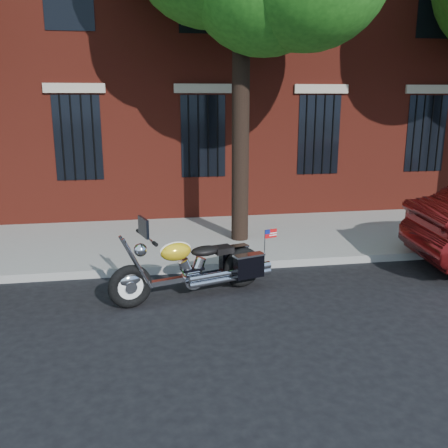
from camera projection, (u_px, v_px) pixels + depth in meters
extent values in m
plane|color=black|center=(245.00, 297.00, 8.04)|extent=(120.00, 120.00, 0.00)
cube|color=gray|center=(230.00, 266.00, 9.34)|extent=(40.00, 0.16, 0.15)
cube|color=gray|center=(214.00, 239.00, 11.13)|extent=(40.00, 3.60, 0.15)
cube|color=maroon|center=(182.00, 7.00, 16.19)|extent=(26.00, 10.00, 12.00)
cube|color=black|center=(203.00, 136.00, 12.38)|extent=(1.10, 0.14, 2.00)
cube|color=#B2A893|center=(203.00, 88.00, 12.07)|extent=(1.40, 0.20, 0.22)
cylinder|color=black|center=(203.00, 137.00, 12.31)|extent=(0.04, 0.04, 2.00)
cylinder|color=black|center=(241.00, 129.00, 10.28)|extent=(0.36, 0.36, 5.00)
torus|color=black|center=(130.00, 286.00, 7.55)|extent=(0.70, 0.35, 0.69)
torus|color=black|center=(243.00, 267.00, 8.40)|extent=(0.70, 0.35, 0.69)
cylinder|color=white|center=(130.00, 286.00, 7.55)|extent=(0.51, 0.21, 0.51)
cylinder|color=white|center=(243.00, 267.00, 8.40)|extent=(0.51, 0.21, 0.51)
ellipsoid|color=white|center=(130.00, 280.00, 7.52)|extent=(0.38, 0.23, 0.20)
ellipsoid|color=yellow|center=(243.00, 261.00, 8.37)|extent=(0.39, 0.24, 0.20)
cube|color=white|center=(189.00, 278.00, 7.98)|extent=(1.50, 0.55, 0.08)
cylinder|color=white|center=(192.00, 278.00, 8.01)|extent=(0.37, 0.27, 0.33)
cylinder|color=white|center=(226.00, 276.00, 8.07)|extent=(1.25, 0.46, 0.09)
ellipsoid|color=yellow|center=(176.00, 251.00, 7.76)|extent=(0.57, 0.43, 0.29)
ellipsoid|color=black|center=(205.00, 251.00, 8.00)|extent=(0.56, 0.43, 0.16)
cube|color=black|center=(234.00, 257.00, 8.59)|extent=(0.52, 0.30, 0.39)
cube|color=black|center=(249.00, 266.00, 8.13)|extent=(0.52, 0.30, 0.39)
cylinder|color=white|center=(146.00, 237.00, 7.49)|extent=(0.27, 0.77, 0.04)
sphere|color=white|center=(140.00, 250.00, 7.49)|extent=(0.26, 0.26, 0.20)
cube|color=black|center=(143.00, 227.00, 7.44)|extent=(0.16, 0.40, 0.29)
cube|color=red|center=(271.00, 234.00, 8.13)|extent=(0.22, 0.08, 0.14)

